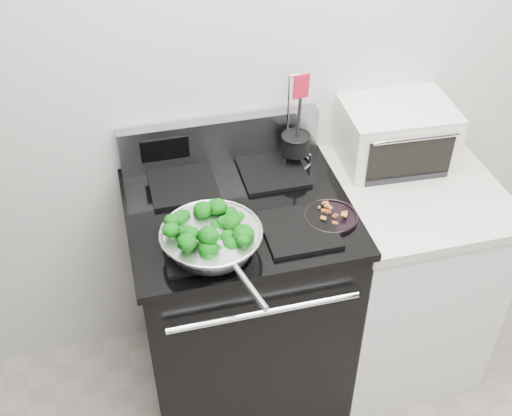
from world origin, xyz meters
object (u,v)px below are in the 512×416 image
object	(u,v)px
bacon_plate	(331,214)
toaster_oven	(395,133)
gas_range	(240,297)
utensil_holder	(295,149)
skillet	(212,239)

from	to	relation	value
bacon_plate	toaster_oven	world-z (taller)	toaster_oven
gas_range	utensil_holder	bearing A→B (deg)	37.41
bacon_plate	toaster_oven	size ratio (longest dim) A/B	0.44
bacon_plate	utensil_holder	world-z (taller)	utensil_holder
bacon_plate	utensil_holder	bearing A→B (deg)	94.29
utensil_holder	gas_range	bearing A→B (deg)	-148.73
bacon_plate	skillet	bearing A→B (deg)	-171.82
gas_range	skillet	bearing A→B (deg)	-123.86
bacon_plate	gas_range	bearing A→B (deg)	155.28
skillet	utensil_holder	size ratio (longest dim) A/B	1.35
gas_range	utensil_holder	distance (m)	0.63
skillet	utensil_holder	xyz separation A→B (m)	(0.40, 0.40, 0.02)
gas_range	toaster_oven	world-z (taller)	toaster_oven
skillet	utensil_holder	distance (m)	0.57
skillet	bacon_plate	bearing A→B (deg)	-5.85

